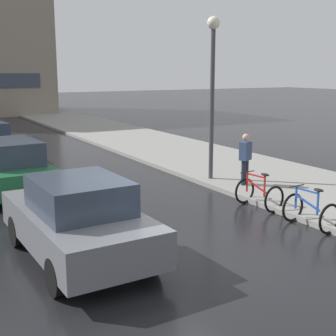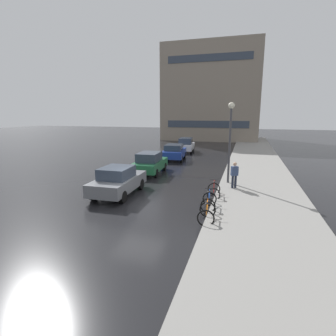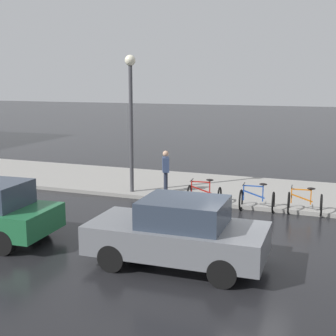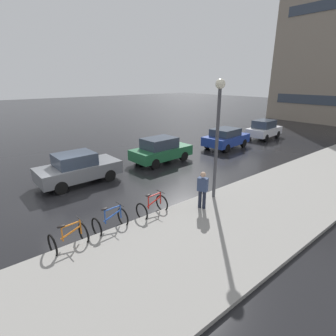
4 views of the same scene
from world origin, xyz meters
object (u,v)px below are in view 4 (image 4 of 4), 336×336
at_px(car_grey, 78,168).
at_px(pedestrian, 202,189).
at_px(bicycle_second, 110,221).
at_px(bicycle_nearest, 69,238).
at_px(car_white, 264,129).
at_px(bicycle_third, 152,206).
at_px(streetlamp, 218,124).
at_px(car_blue, 226,138).
at_px(car_green, 161,150).

bearing_deg(car_grey, pedestrian, 23.73).
distance_m(bicycle_second, pedestrian, 3.80).
bearing_deg(car_grey, bicycle_second, -9.53).
bearing_deg(bicycle_nearest, bicycle_second, 94.80).
bearing_deg(bicycle_second, car_white, 106.20).
xyz_separation_m(bicycle_nearest, bicycle_third, (-0.11, 3.34, -0.00)).
height_order(bicycle_second, streetlamp, streetlamp).
height_order(car_grey, car_blue, car_grey).
height_order(bicycle_second, car_green, car_green).
height_order(car_blue, streetlamp, streetlamp).
distance_m(car_blue, streetlamp, 10.10).
distance_m(car_grey, car_blue, 11.81).
relative_size(bicycle_third, pedestrian, 0.69).
distance_m(car_grey, streetlamp, 7.49).
bearing_deg(car_blue, bicycle_nearest, -69.42).
bearing_deg(bicycle_second, bicycle_nearest, -85.20).
height_order(car_blue, car_white, car_white).
xyz_separation_m(bicycle_third, car_green, (-5.43, 4.59, 0.42)).
xyz_separation_m(bicycle_nearest, bicycle_second, (-0.13, 1.52, -0.00)).
xyz_separation_m(bicycle_second, car_white, (-5.27, 18.15, 0.44)).
relative_size(bicycle_third, car_white, 0.31).
xyz_separation_m(bicycle_third, car_white, (-5.29, 16.33, 0.44)).
distance_m(pedestrian, streetlamp, 2.77).
distance_m(car_white, pedestrian, 15.82).
relative_size(bicycle_nearest, car_blue, 0.27).
xyz_separation_m(car_blue, streetlamp, (5.77, -7.87, 2.63)).
bearing_deg(car_grey, bicycle_nearest, -24.05).
bearing_deg(car_white, car_blue, -89.31).
bearing_deg(car_blue, car_white, 90.69).
height_order(bicycle_nearest, car_grey, car_grey).
bearing_deg(pedestrian, bicycle_second, -105.32).
xyz_separation_m(car_blue, car_white, (-0.07, 5.46, 0.04)).
height_order(bicycle_third, car_blue, car_blue).
distance_m(car_blue, car_white, 5.46).
xyz_separation_m(bicycle_nearest, car_blue, (-5.33, 14.21, 0.40)).
bearing_deg(streetlamp, bicycle_second, -96.67).
bearing_deg(bicycle_nearest, car_grey, 155.95).
height_order(bicycle_third, car_white, car_white).
xyz_separation_m(car_grey, car_blue, (0.04, 11.81, -0.00)).
bearing_deg(bicycle_third, streetlamp, 79.69).
relative_size(bicycle_second, car_green, 0.28).
bearing_deg(pedestrian, car_white, 113.33).
bearing_deg(bicycle_third, car_green, 139.77).
relative_size(bicycle_second, streetlamp, 0.22).
height_order(car_green, pedestrian, pedestrian).
xyz_separation_m(bicycle_second, car_grey, (-5.24, 0.88, 0.41)).
height_order(car_blue, pedestrian, pedestrian).
bearing_deg(bicycle_third, car_grey, -169.89).
relative_size(car_green, car_white, 1.06).
height_order(car_grey, streetlamp, streetlamp).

